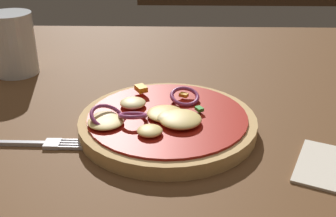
# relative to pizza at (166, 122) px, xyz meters

# --- Properties ---
(dining_table) EXTENTS (1.30, 0.91, 0.03)m
(dining_table) POSITION_rel_pizza_xyz_m (-0.02, 0.03, -0.03)
(dining_table) COLOR brown
(dining_table) RESTS_ON ground
(pizza) EXTENTS (0.22, 0.22, 0.04)m
(pizza) POSITION_rel_pizza_xyz_m (0.00, 0.00, 0.00)
(pizza) COLOR tan
(pizza) RESTS_ON dining_table
(fork) EXTENTS (0.19, 0.02, 0.01)m
(fork) POSITION_rel_pizza_xyz_m (-0.17, -0.04, -0.01)
(fork) COLOR silver
(fork) RESTS_ON dining_table
(beer_glass) EXTENTS (0.07, 0.07, 0.10)m
(beer_glass) POSITION_rel_pizza_xyz_m (-0.25, 0.19, 0.03)
(beer_glass) COLOR silver
(beer_glass) RESTS_ON dining_table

